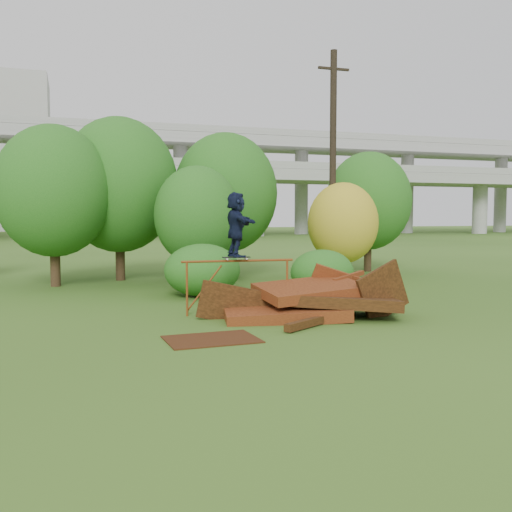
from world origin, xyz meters
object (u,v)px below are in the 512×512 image
object	(u,v)px
scrap_pile	(310,302)
skater	(236,224)
flat_plate	(212,339)
utility_pole	(333,164)

from	to	relation	value
scrap_pile	skater	bearing A→B (deg)	148.10
flat_plate	utility_pole	xyz separation A→B (m)	(7.74, 10.24, 4.85)
scrap_pile	flat_plate	distance (m)	3.70
flat_plate	scrap_pile	bearing A→B (deg)	31.40
scrap_pile	utility_pole	distance (m)	10.50
skater	utility_pole	bearing A→B (deg)	-45.75
scrap_pile	utility_pole	size ratio (longest dim) A/B	0.60
scrap_pile	flat_plate	xyz separation A→B (m)	(-3.14, -1.92, -0.39)
skater	flat_plate	xyz separation A→B (m)	(-1.41, -2.99, -2.43)
utility_pole	scrap_pile	bearing A→B (deg)	-118.93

